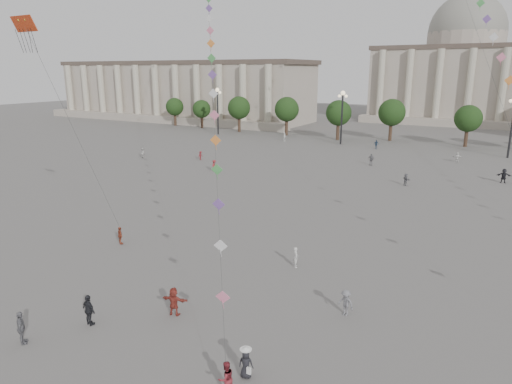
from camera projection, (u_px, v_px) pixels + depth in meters
The scene contains 25 objects.
ground at pixel (182, 327), 26.76m from camera, with size 360.00×360.00×0.00m, color #5D5A57.
hall_west at pixel (180, 91), 139.21m from camera, with size 84.00×26.22×17.20m.
hall_central at pixel (462, 71), 131.56m from camera, with size 48.30×34.30×35.50m.
tree_row at pixel (427, 118), 90.85m from camera, with size 137.12×5.12×8.00m.
lamp_post_far_west at pixel (218, 102), 105.11m from camera, with size 2.00×0.90×10.65m.
lamp_post_mid_west at pixel (342, 108), 90.79m from camera, with size 2.00×0.90×10.65m.
person_crowd_0 at pixel (376, 144), 87.08m from camera, with size 1.00×0.42×1.70m, color navy.
person_crowd_1 at pixel (143, 153), 78.03m from camera, with size 0.85×0.66×1.74m, color #BCBBB8.
person_crowd_2 at pixel (201, 156), 76.35m from camera, with size 0.96×0.55×1.48m, color maroon.
person_crowd_4 at pixel (457, 157), 74.56m from camera, with size 1.49×0.47×1.61m, color silver.
person_crowd_6 at pixel (346, 303), 27.91m from camera, with size 1.08×0.62×1.68m, color slate.
person_crowd_9 at pixel (504, 176), 60.74m from camera, with size 1.80×0.57×1.94m, color black.
person_crowd_10 at pixel (285, 137), 96.34m from camera, with size 0.68×0.45×1.87m, color beige.
person_crowd_12 at pixel (406, 179), 59.43m from camera, with size 1.49×0.47×1.60m, color slate.
person_crowd_13 at pixel (296, 257), 34.80m from camera, with size 0.58×0.38×1.60m, color silver.
person_crowd_16 at pixel (371, 159), 72.06m from camera, with size 1.10×0.46×1.88m, color slate.
person_crowd_17 at pixel (214, 166), 67.74m from camera, with size 1.12×0.64×1.73m, color maroon.
tourist_0 at pixel (120, 236), 39.36m from camera, with size 0.92×0.38×1.57m, color #994229.
tourist_2 at pixel (174, 301), 27.93m from camera, with size 1.68×0.53×1.81m, color #983429.
tourist_3 at pixel (21, 328), 24.96m from camera, with size 1.13×0.47×1.92m, color slate.
tourist_4 at pixel (89, 310), 26.80m from camera, with size 1.12×0.47×1.92m, color black.
kite_flyer_0 at pixel (226, 378), 21.06m from camera, with size 0.82×0.64×1.68m, color maroon.
hat_person at pixel (246, 363), 22.23m from camera, with size 0.83×0.66×1.69m.
dragon_kite at pixel (27, 37), 31.17m from camera, with size 2.21×3.13×17.09m.
kite_train_west at pixel (208, 1), 50.18m from camera, with size 40.08×54.85×78.97m.
Camera 1 is at (15.53, -18.52, 14.63)m, focal length 32.00 mm.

